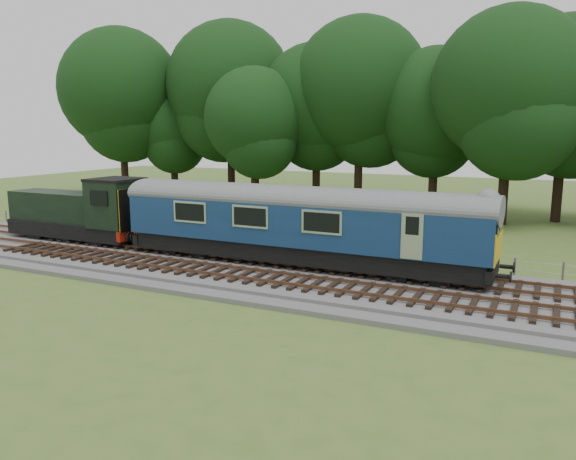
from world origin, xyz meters
The scene contains 9 objects.
ground centered at (0.00, 0.00, 0.00)m, with size 120.00×120.00×0.00m, color #466425.
ballast centered at (0.00, 0.00, 0.17)m, with size 70.00×7.00×0.35m, color #4C4C4F.
track_north centered at (0.00, 1.40, 0.42)m, with size 67.20×2.40×0.21m.
track_south centered at (0.00, -1.60, 0.42)m, with size 67.20×2.40×0.21m.
fence centered at (0.00, 4.50, 0.00)m, with size 64.00×0.12×1.00m, color #6B6054, non-canonical shape.
tree_line centered at (0.00, 22.00, 0.00)m, with size 70.00×8.00×18.00m, color black, non-canonical shape.
dmu_railcar centered at (-1.52, 1.40, 2.61)m, with size 18.05×2.86×3.88m.
shunter_loco centered at (-15.44, 1.40, 1.97)m, with size 8.91×2.60×3.38m.
worker centered at (-10.62, 0.77, 1.25)m, with size 0.65×0.43×1.79m, color #EA4D0C.
Camera 1 is at (9.48, -22.49, 6.82)m, focal length 35.00 mm.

